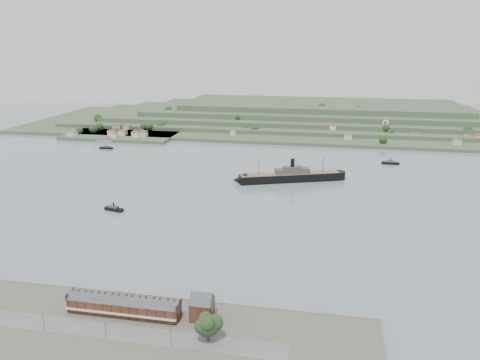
% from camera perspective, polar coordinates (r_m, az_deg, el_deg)
% --- Properties ---
extents(ground, '(1400.00, 1400.00, 0.00)m').
position_cam_1_polar(ground, '(381.24, -2.06, -2.93)').
color(ground, slate).
rests_on(ground, ground).
extents(near_shore, '(220.00, 80.00, 2.60)m').
position_cam_1_polar(near_shore, '(222.11, -13.51, -18.69)').
color(near_shore, '#4C5142').
rests_on(near_shore, ground).
extents(terrace_row, '(55.60, 9.80, 11.07)m').
position_cam_1_polar(terrace_row, '(236.80, -13.99, -14.62)').
color(terrace_row, '#402316').
rests_on(terrace_row, ground).
extents(gabled_building, '(10.40, 10.18, 14.09)m').
position_cam_1_polar(gabled_building, '(227.52, -4.66, -15.13)').
color(gabled_building, '#402316').
rests_on(gabled_building, ground).
extents(far_peninsula, '(760.00, 309.00, 30.00)m').
position_cam_1_polar(far_peninsula, '(753.77, 6.80, 7.71)').
color(far_peninsula, '#31432D').
rests_on(far_peninsula, ground).
extents(steamship, '(104.84, 48.21, 26.19)m').
position_cam_1_polar(steamship, '(442.03, 5.79, 0.43)').
color(steamship, black).
rests_on(steamship, ground).
extents(tugboat, '(16.29, 7.74, 7.08)m').
position_cam_1_polar(tugboat, '(378.54, -15.11, -3.39)').
color(tugboat, black).
rests_on(tugboat, ground).
extents(ferry_west, '(16.73, 4.88, 6.25)m').
position_cam_1_polar(ferry_west, '(597.12, -15.99, 3.81)').
color(ferry_west, black).
rests_on(ferry_west, ground).
extents(ferry_east, '(18.48, 5.75, 6.87)m').
position_cam_1_polar(ferry_east, '(527.47, 17.86, 2.01)').
color(ferry_east, black).
rests_on(ferry_east, ground).
extents(fig_tree, '(12.11, 10.49, 13.51)m').
position_cam_1_polar(fig_tree, '(211.19, -3.87, -17.22)').
color(fig_tree, '#422B1E').
rests_on(fig_tree, ground).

